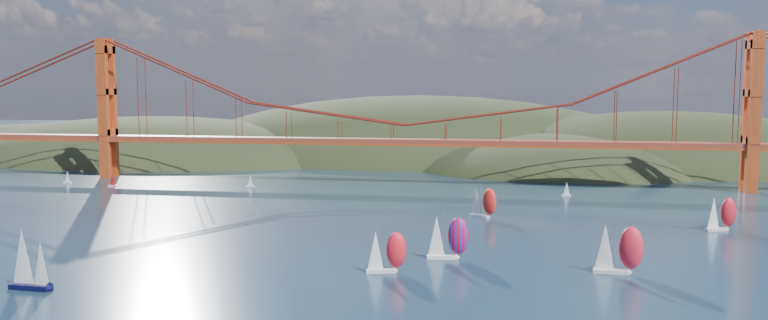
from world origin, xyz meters
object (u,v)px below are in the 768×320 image
Objects in this scene: sloop_navy at (28,260)px; racer_rwb at (447,237)px; racer_1 at (617,248)px; racer_0 at (385,251)px; racer_3 at (721,213)px; racer_5 at (483,202)px.

racer_rwb is at bearing 30.67° from sloop_navy.
racer_0 is at bearing -166.11° from racer_1.
racer_5 is (-60.40, 8.79, -0.07)m from racer_3.
sloop_navy is at bearing -159.27° from racer_1.
sloop_navy is at bearing -173.22° from racer_3.
racer_1 is 64.99m from racer_5.
racer_5 is 51.98m from racer_rwb.
racer_3 is (31.70, 49.52, -0.57)m from racer_1.
racer_1 reaches higher than racer_rwb.
racer_5 is (16.27, 65.37, 0.14)m from racer_0.
racer_rwb reaches higher than racer_0.
racer_3 reaches higher than racer_5.
racer_3 is 61.04m from racer_5.
racer_1 is (106.72, 30.12, -0.36)m from sloop_navy.
racer_5 is (78.02, 88.43, -1.00)m from sloop_navy.
racer_3 reaches higher than racer_0.
racer_1 is at bearing -34.45° from racer_5.
racer_3 is 0.94× the size of racer_rwb.
sloop_navy is 1.29× the size of racer_3.
sloop_navy reaches higher than racer_1.
racer_1 is at bearing -16.47° from racer_rwb.
racer_1 is 1.13× the size of racer_3.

